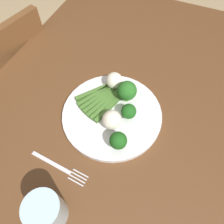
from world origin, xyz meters
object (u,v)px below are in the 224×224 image
Objects in this scene: cauliflower_back at (112,120)px; cauliflower_near_center at (114,80)px; broccoli_left at (129,111)px; asparagus_bundle at (100,100)px; chair at (14,90)px; plate at (112,114)px; fork at (59,167)px; dining_table at (113,153)px; water_glass at (47,211)px; broccoli_front_left at (127,91)px; broccoli_outer_edge at (118,141)px.

cauliflower_near_center is (-0.13, -0.05, -0.00)m from cauliflower_back.
asparagus_bundle is at bearing -101.10° from broccoli_left.
asparagus_bundle is at bearing 94.48° from chair.
asparagus_bundle is at bearing -116.57° from plate.
fork is at bearing 19.78° from asparagus_bundle.
plate is at bearing -155.92° from dining_table.
cauliflower_back is 0.54× the size of water_glass.
broccoli_front_left is at bearing 172.90° from water_glass.
water_glass is at bearing -14.12° from dining_table.
cauliflower_near_center reaches higher than plate.
broccoli_outer_edge is (0.09, 0.05, 0.04)m from plate.
broccoli_left is at bearing 102.89° from asparagus_bundle.
broccoli_front_left reaches higher than fork.
broccoli_left is at bearing 94.10° from chair.
plate is 0.06m from asparagus_bundle.
broccoli_outer_edge is 0.34× the size of fork.
fork is at bearing -37.78° from dining_table.
cauliflower_near_center is 0.39m from water_glass.
plate is 1.74× the size of fork.
cauliflower_near_center is at bearing -138.23° from broccoli_left.
water_glass is (0.21, -0.08, 0.00)m from broccoli_outer_edge.
asparagus_bundle is (-0.10, -0.08, 0.12)m from dining_table.
water_glass reaches higher than broccoli_front_left.
broccoli_front_left reaches higher than plate.
plate is 5.36× the size of cauliflower_back.
cauliflower_near_center is 0.31× the size of fork.
plate is at bearing 175.29° from water_glass.
chair is at bearing -107.18° from broccoli_outer_edge.
cauliflower_back is (-0.04, -0.02, 0.15)m from dining_table.
dining_table is at bearing 25.88° from cauliflower_back.
broccoli_front_left is at bearing 99.23° from chair.
water_glass is at bearing -13.40° from broccoli_left.
water_glass is (0.36, -0.04, -0.01)m from broccoli_front_left.
chair is 0.74m from water_glass.
water_glass reaches higher than asparagus_bundle.
plate is 2.92× the size of water_glass.
dining_table is 1.68× the size of chair.
broccoli_outer_edge is 1.10× the size of cauliflower_near_center.
broccoli_outer_edge is at bearing 25.39° from cauliflower_near_center.
plate is 0.30m from water_glass.
broccoli_outer_edge reaches higher than dining_table.
broccoli_front_left is at bearing 76.53° from fork.
asparagus_bundle is 0.09m from broccoli_front_left.
broccoli_front_left is 0.06m from cauliflower_near_center.
plate reaches higher than fork.
dining_table is 0.15m from cauliflower_back.
cauliflower_near_center is (-0.10, -0.03, 0.03)m from plate.
broccoli_left is (-0.01, 0.05, 0.04)m from plate.
fork is (0.29, -0.03, -0.04)m from cauliflower_near_center.
water_glass reaches higher than cauliflower_near_center.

